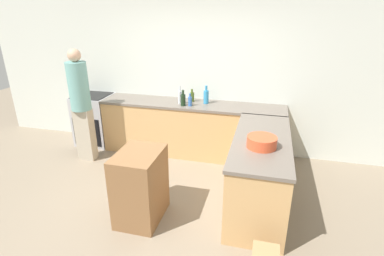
{
  "coord_description": "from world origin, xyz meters",
  "views": [
    {
      "loc": [
        1.22,
        -2.96,
        2.4
      ],
      "look_at": [
        0.32,
        0.5,
        0.97
      ],
      "focal_mm": 28.0,
      "sensor_mm": 36.0,
      "label": 1
    }
  ],
  "objects_px": {
    "olive_oil_bottle": "(192,97)",
    "wine_bottle_dark": "(183,100)",
    "dish_soap_bottle": "(206,96)",
    "person_by_range": "(81,102)",
    "mixing_bowl": "(262,142)",
    "range_oven": "(95,119)",
    "vinegar_bottle_clear": "(180,97)",
    "island_table": "(140,186)",
    "water_bottle_blue": "(190,101)"
  },
  "relations": [
    {
      "from": "wine_bottle_dark",
      "to": "person_by_range",
      "type": "distance_m",
      "value": 1.64
    },
    {
      "from": "island_table",
      "to": "olive_oil_bottle",
      "type": "relative_size",
      "value": 4.09
    },
    {
      "from": "range_oven",
      "to": "wine_bottle_dark",
      "type": "distance_m",
      "value": 1.87
    },
    {
      "from": "dish_soap_bottle",
      "to": "water_bottle_blue",
      "type": "xyz_separation_m",
      "value": [
        -0.22,
        -0.2,
        -0.04
      ]
    },
    {
      "from": "range_oven",
      "to": "vinegar_bottle_clear",
      "type": "bearing_deg",
      "value": -2.58
    },
    {
      "from": "olive_oil_bottle",
      "to": "dish_soap_bottle",
      "type": "distance_m",
      "value": 0.27
    },
    {
      "from": "island_table",
      "to": "person_by_range",
      "type": "bearing_deg",
      "value": 141.44
    },
    {
      "from": "range_oven",
      "to": "vinegar_bottle_clear",
      "type": "distance_m",
      "value": 1.8
    },
    {
      "from": "island_table",
      "to": "dish_soap_bottle",
      "type": "height_order",
      "value": "dish_soap_bottle"
    },
    {
      "from": "person_by_range",
      "to": "olive_oil_bottle",
      "type": "bearing_deg",
      "value": 24.72
    },
    {
      "from": "vinegar_bottle_clear",
      "to": "dish_soap_bottle",
      "type": "height_order",
      "value": "vinegar_bottle_clear"
    },
    {
      "from": "olive_oil_bottle",
      "to": "island_table",
      "type": "bearing_deg",
      "value": -93.51
    },
    {
      "from": "range_oven",
      "to": "dish_soap_bottle",
      "type": "bearing_deg",
      "value": 1.53
    },
    {
      "from": "dish_soap_bottle",
      "to": "wine_bottle_dark",
      "type": "bearing_deg",
      "value": -147.32
    },
    {
      "from": "water_bottle_blue",
      "to": "person_by_range",
      "type": "bearing_deg",
      "value": -163.38
    },
    {
      "from": "olive_oil_bottle",
      "to": "vinegar_bottle_clear",
      "type": "relative_size",
      "value": 0.7
    },
    {
      "from": "range_oven",
      "to": "person_by_range",
      "type": "bearing_deg",
      "value": -71.79
    },
    {
      "from": "wine_bottle_dark",
      "to": "water_bottle_blue",
      "type": "height_order",
      "value": "wine_bottle_dark"
    },
    {
      "from": "range_oven",
      "to": "mixing_bowl",
      "type": "height_order",
      "value": "mixing_bowl"
    },
    {
      "from": "range_oven",
      "to": "person_by_range",
      "type": "height_order",
      "value": "person_by_range"
    },
    {
      "from": "person_by_range",
      "to": "dish_soap_bottle",
      "type": "bearing_deg",
      "value": 20.31
    },
    {
      "from": "dish_soap_bottle",
      "to": "water_bottle_blue",
      "type": "bearing_deg",
      "value": -137.68
    },
    {
      "from": "mixing_bowl",
      "to": "person_by_range",
      "type": "bearing_deg",
      "value": 164.35
    },
    {
      "from": "wine_bottle_dark",
      "to": "person_by_range",
      "type": "height_order",
      "value": "person_by_range"
    },
    {
      "from": "olive_oil_bottle",
      "to": "wine_bottle_dark",
      "type": "bearing_deg",
      "value": -106.28
    },
    {
      "from": "island_table",
      "to": "vinegar_bottle_clear",
      "type": "bearing_deg",
      "value": 91.15
    },
    {
      "from": "range_oven",
      "to": "water_bottle_blue",
      "type": "distance_m",
      "value": 1.97
    },
    {
      "from": "range_oven",
      "to": "person_by_range",
      "type": "relative_size",
      "value": 0.51
    },
    {
      "from": "range_oven",
      "to": "olive_oil_bottle",
      "type": "relative_size",
      "value": 4.37
    },
    {
      "from": "vinegar_bottle_clear",
      "to": "person_by_range",
      "type": "relative_size",
      "value": 0.17
    },
    {
      "from": "wine_bottle_dark",
      "to": "dish_soap_bottle",
      "type": "bearing_deg",
      "value": 32.68
    },
    {
      "from": "range_oven",
      "to": "water_bottle_blue",
      "type": "bearing_deg",
      "value": -4.41
    },
    {
      "from": "vinegar_bottle_clear",
      "to": "dish_soap_bottle",
      "type": "relative_size",
      "value": 1.01
    },
    {
      "from": "mixing_bowl",
      "to": "olive_oil_bottle",
      "type": "relative_size",
      "value": 1.59
    },
    {
      "from": "range_oven",
      "to": "water_bottle_blue",
      "type": "height_order",
      "value": "water_bottle_blue"
    },
    {
      "from": "olive_oil_bottle",
      "to": "dish_soap_bottle",
      "type": "relative_size",
      "value": 0.71
    },
    {
      "from": "range_oven",
      "to": "dish_soap_bottle",
      "type": "height_order",
      "value": "dish_soap_bottle"
    },
    {
      "from": "range_oven",
      "to": "mixing_bowl",
      "type": "xyz_separation_m",
      "value": [
        3.09,
        -1.45,
        0.52
      ]
    },
    {
      "from": "island_table",
      "to": "person_by_range",
      "type": "height_order",
      "value": "person_by_range"
    },
    {
      "from": "range_oven",
      "to": "island_table",
      "type": "bearing_deg",
      "value": -46.99
    },
    {
      "from": "island_table",
      "to": "water_bottle_blue",
      "type": "xyz_separation_m",
      "value": [
        0.16,
        1.72,
        0.57
      ]
    },
    {
      "from": "wine_bottle_dark",
      "to": "olive_oil_bottle",
      "type": "bearing_deg",
      "value": 73.72
    },
    {
      "from": "mixing_bowl",
      "to": "vinegar_bottle_clear",
      "type": "height_order",
      "value": "vinegar_bottle_clear"
    },
    {
      "from": "wine_bottle_dark",
      "to": "person_by_range",
      "type": "xyz_separation_m",
      "value": [
        -1.57,
        -0.49,
        -0.01
      ]
    },
    {
      "from": "olive_oil_bottle",
      "to": "wine_bottle_dark",
      "type": "height_order",
      "value": "wine_bottle_dark"
    },
    {
      "from": "mixing_bowl",
      "to": "range_oven",
      "type": "bearing_deg",
      "value": 154.8
    },
    {
      "from": "dish_soap_bottle",
      "to": "person_by_range",
      "type": "xyz_separation_m",
      "value": [
        -1.9,
        -0.7,
        -0.03
      ]
    },
    {
      "from": "island_table",
      "to": "olive_oil_bottle",
      "type": "height_order",
      "value": "olive_oil_bottle"
    },
    {
      "from": "mixing_bowl",
      "to": "person_by_range",
      "type": "relative_size",
      "value": 0.18
    },
    {
      "from": "olive_oil_bottle",
      "to": "person_by_range",
      "type": "xyz_separation_m",
      "value": [
        -1.65,
        -0.76,
        0.0
      ]
    }
  ]
}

